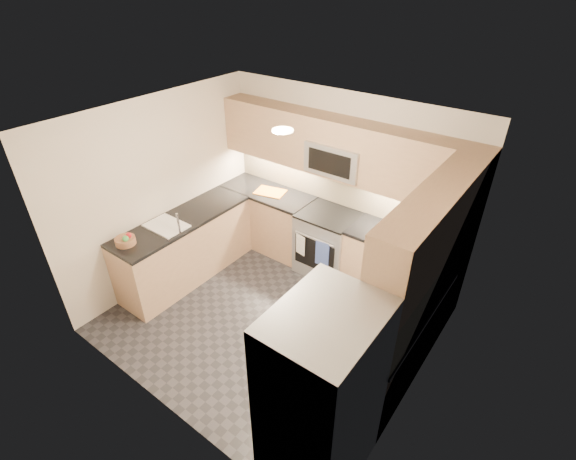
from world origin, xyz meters
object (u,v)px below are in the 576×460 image
object	(u,v)px
microwave	(337,158)
utensil_bowl	(440,248)
gas_range	(327,243)
cutting_board	(270,192)
fruit_basket	(125,241)
refrigerator	(322,399)

from	to	relation	value
microwave	utensil_bowl	size ratio (longest dim) A/B	2.98
gas_range	cutting_board	bearing A→B (deg)	179.37
cutting_board	fruit_basket	size ratio (longest dim) A/B	1.81
fruit_basket	refrigerator	bearing A→B (deg)	-6.62
microwave	utensil_bowl	bearing A→B (deg)	-4.92
refrigerator	utensil_bowl	xyz separation A→B (m)	(0.06, 2.42, 0.11)
microwave	utensil_bowl	distance (m)	1.67
gas_range	refrigerator	xyz separation A→B (m)	(1.45, -2.43, 0.45)
cutting_board	fruit_basket	world-z (taller)	fruit_basket
gas_range	microwave	world-z (taller)	microwave
cutting_board	fruit_basket	xyz separation A→B (m)	(-0.54, -2.09, 0.04)
refrigerator	cutting_board	size ratio (longest dim) A/B	4.17
microwave	refrigerator	bearing A→B (deg)	-60.38
microwave	fruit_basket	size ratio (longest dim) A/B	3.18
gas_range	fruit_basket	distance (m)	2.66
refrigerator	utensil_bowl	bearing A→B (deg)	88.51
gas_range	utensil_bowl	distance (m)	1.61
utensil_bowl	fruit_basket	distance (m)	3.71
fruit_basket	utensil_bowl	bearing A→B (deg)	33.86
microwave	gas_range	bearing A→B (deg)	-90.00
microwave	cutting_board	bearing A→B (deg)	-173.68
utensil_bowl	cutting_board	xyz separation A→B (m)	(-2.54, 0.02, -0.07)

